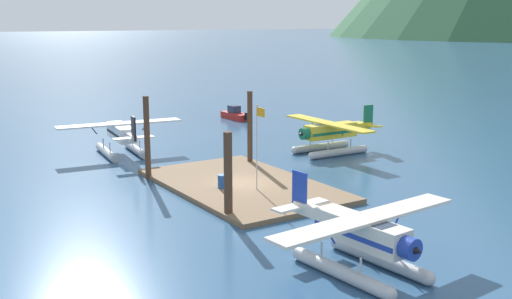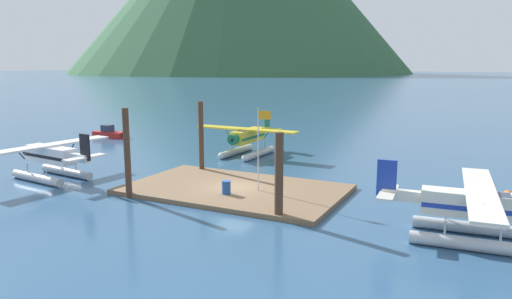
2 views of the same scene
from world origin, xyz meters
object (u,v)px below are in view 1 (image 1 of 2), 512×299
seaplane_cream_stbd_aft (361,239)px  boat_red_open_west (235,114)px  fuel_drum (222,181)px  seaplane_yellow_bow_left (330,135)px  flagpole (258,137)px  seaplane_white_port_aft (121,136)px

seaplane_cream_stbd_aft → boat_red_open_west: seaplane_cream_stbd_aft is taller
fuel_drum → seaplane_yellow_bow_left: (-5.58, 13.74, 0.84)m
flagpole → boat_red_open_west: bearing=151.8°
fuel_drum → boat_red_open_west: boat_red_open_west is taller
flagpole → seaplane_cream_stbd_aft: flagpole is taller
fuel_drum → seaplane_white_port_aft: (-14.66, -1.39, 0.84)m
flagpole → seaplane_yellow_bow_left: bearing=120.9°
seaplane_yellow_bow_left → flagpole: bearing=-59.1°
flagpole → seaplane_yellow_bow_left: 14.15m
flagpole → fuel_drum: 3.88m
seaplane_white_port_aft → boat_red_open_west: bearing=122.3°
flagpole → seaplane_white_port_aft: 16.72m
fuel_drum → seaplane_white_port_aft: 14.75m
flagpole → seaplane_cream_stbd_aft: bearing=-13.0°
seaplane_yellow_bow_left → boat_red_open_west: seaplane_yellow_bow_left is taller
seaplane_yellow_bow_left → boat_red_open_west: size_ratio=2.13×
boat_red_open_west → seaplane_cream_stbd_aft: bearing=-23.6°
seaplane_yellow_bow_left → seaplane_cream_stbd_aft: bearing=-36.4°
flagpole → seaplane_white_port_aft: size_ratio=0.53×
seaplane_yellow_bow_left → seaplane_cream_stbd_aft: (20.34, -15.02, 0.00)m
boat_red_open_west → seaplane_yellow_bow_left: bearing=-7.8°
seaplane_yellow_bow_left → fuel_drum: bearing=-67.9°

